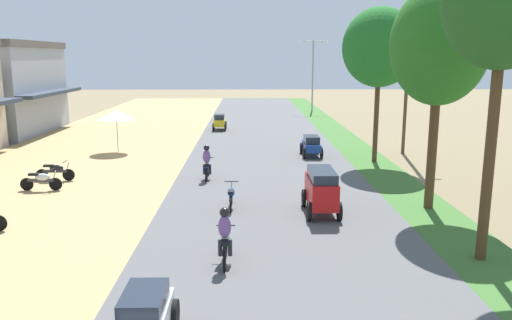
# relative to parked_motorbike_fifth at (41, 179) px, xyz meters

# --- Properties ---
(parked_motorbike_fifth) EXTENTS (1.80, 0.54, 0.94)m
(parked_motorbike_fifth) POSITION_rel_parked_motorbike_fifth_xyz_m (0.00, 0.00, 0.00)
(parked_motorbike_fifth) COLOR black
(parked_motorbike_fifth) RESTS_ON dirt_shoulder
(parked_motorbike_sixth) EXTENTS (1.80, 0.54, 0.94)m
(parked_motorbike_sixth) POSITION_rel_parked_motorbike_fifth_xyz_m (-0.04, 1.76, 0.00)
(parked_motorbike_sixth) COLOR black
(parked_motorbike_sixth) RESTS_ON dirt_shoulder
(vendor_umbrella) EXTENTS (2.20, 2.20, 2.52)m
(vendor_umbrella) POSITION_rel_parked_motorbike_fifth_xyz_m (1.01, 9.19, 1.75)
(vendor_umbrella) COLOR #99999E
(vendor_umbrella) RESTS_ON dirt_shoulder
(median_tree_second) EXTENTS (3.17, 3.17, 8.95)m
(median_tree_second) POSITION_rel_parked_motorbike_fifth_xyz_m (15.64, -7.86, 6.60)
(median_tree_second) COLOR #4C351E
(median_tree_second) RESTS_ON median_strip
(median_tree_third) EXTENTS (3.55, 3.55, 8.34)m
(median_tree_third) POSITION_rel_parked_motorbike_fifth_xyz_m (15.90, -2.83, 5.61)
(median_tree_third) COLOR #4C351E
(median_tree_third) RESTS_ON median_strip
(median_tree_fourth) EXTENTS (3.96, 3.96, 8.32)m
(median_tree_fourth) POSITION_rel_parked_motorbike_fifth_xyz_m (15.98, 5.97, 5.69)
(median_tree_fourth) COLOR #4C351E
(median_tree_fourth) RESTS_ON median_strip
(streetlamp_mid) EXTENTS (3.16, 0.20, 7.38)m
(streetlamp_mid) POSITION_rel_parked_motorbike_fifth_xyz_m (15.83, 32.47, 3.78)
(streetlamp_mid) COLOR gray
(streetlamp_mid) RESTS_ON median_strip
(utility_pole_near) EXTENTS (1.80, 0.20, 9.82)m
(utility_pole_near) POSITION_rel_parked_motorbike_fifth_xyz_m (18.35, 8.56, 4.55)
(utility_pole_near) COLOR brown
(utility_pole_near) RESTS_ON ground
(car_sedan_white) EXTENTS (1.10, 2.26, 1.19)m
(car_sedan_white) POSITION_rel_parked_motorbike_fifth_xyz_m (6.89, -12.35, 0.19)
(car_sedan_white) COLOR silver
(car_sedan_white) RESTS_ON road_strip
(car_van_red) EXTENTS (1.19, 2.41, 1.67)m
(car_van_red) POSITION_rel_parked_motorbike_fifth_xyz_m (11.64, -3.55, 0.47)
(car_van_red) COLOR red
(car_van_red) RESTS_ON road_strip
(car_sedan_blue) EXTENTS (1.10, 2.26, 1.19)m
(car_sedan_blue) POSITION_rel_parked_motorbike_fifth_xyz_m (12.65, 7.51, 0.19)
(car_sedan_blue) COLOR navy
(car_sedan_blue) RESTS_ON road_strip
(car_hatchback_yellow) EXTENTS (1.04, 2.00, 1.23)m
(car_hatchback_yellow) POSITION_rel_parked_motorbike_fifth_xyz_m (6.74, 18.34, 0.19)
(car_hatchback_yellow) COLOR gold
(car_hatchback_yellow) RESTS_ON road_strip
(motorbike_ahead_second) EXTENTS (0.54, 1.80, 1.66)m
(motorbike_ahead_second) POSITION_rel_parked_motorbike_fifth_xyz_m (8.30, -8.11, 0.30)
(motorbike_ahead_second) COLOR black
(motorbike_ahead_second) RESTS_ON road_strip
(motorbike_ahead_third) EXTENTS (0.54, 1.80, 0.94)m
(motorbike_ahead_third) POSITION_rel_parked_motorbike_fifth_xyz_m (8.31, -2.78, 0.02)
(motorbike_ahead_third) COLOR black
(motorbike_ahead_third) RESTS_ON road_strip
(motorbike_ahead_fourth) EXTENTS (0.54, 1.80, 1.66)m
(motorbike_ahead_fourth) POSITION_rel_parked_motorbike_fifth_xyz_m (7.03, 1.88, 0.30)
(motorbike_ahead_fourth) COLOR black
(motorbike_ahead_fourth) RESTS_ON road_strip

